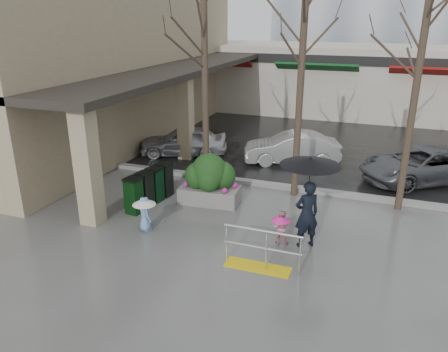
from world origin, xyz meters
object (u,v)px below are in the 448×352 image
Objects in this scene: car_c at (423,165)px; planter at (210,179)px; tree_mideast at (422,48)px; car_a at (183,141)px; child_pink at (281,225)px; handrail at (260,254)px; news_boxes at (150,187)px; car_b at (292,148)px; tree_midwest at (304,32)px; woman at (308,191)px; child_blue at (145,210)px; tree_west at (204,36)px.

planter is at bearing -89.79° from car_c.
car_a is at bearing 162.32° from tree_mideast.
handrail is at bearing 79.89° from child_pink.
news_boxes is 0.54× the size of car_b.
car_b is at bearing -129.46° from car_c.
child_pink is at bearing -5.40° from news_boxes.
tree_midwest is at bearing 32.85° from planter.
planter is at bearing -164.69° from tree_mideast.
child_blue is (-4.37, -0.68, -0.92)m from woman.
car_b is (-1.14, 6.77, 0.09)m from child_pink.
news_boxes is at bearing -6.33° from car_a.
child_blue is at bearing -149.04° from tree_mideast.
woman is (4.17, -3.34, -3.54)m from tree_west.
woman is at bearing -133.73° from child_blue.
car_c reaches higher than handrail.
woman is 4.52m from child_blue.
tree_midwest is at bearing 43.08° from car_a.
tree_mideast reaches higher than car_a.
woman is at bearing -73.81° from tree_midwest.
handrail is 8.19m from car_b.
tree_midwest is at bearing -89.05° from car_c.
tree_west is (-3.36, 4.80, 4.71)m from handrail.
child_pink is (-0.64, -0.11, -1.01)m from woman.
handrail is at bearing 16.56° from car_a.
car_a reaches higher than child_pink.
news_boxes is at bearing -27.76° from child_blue.
tree_midwest is at bearing -92.82° from child_blue.
tree_west is at bearing 18.72° from car_a.
woman reaches higher than planter.
tree_west is 3.20m from tree_midwest.
child_pink is at bearing 82.73° from handrail.
tree_west is 6.50m from tree_mideast.
woman is 0.67× the size of car_a.
tree_mideast is 8.94m from news_boxes.
tree_midwest is 7.41× the size of child_pink.
child_pink is (-2.97, -3.45, -4.32)m from tree_mideast.
child_blue is (-3.74, -0.58, 0.09)m from child_pink.
handrail is 0.42× the size of car_c.
car_a is at bearing -36.19° from child_blue.
tree_west is 1.50× the size of car_c.
tree_midwest is at bearing 0.00° from tree_west.
child_blue is (-0.20, -4.02, -4.45)m from tree_west.
child_pink is 0.25× the size of car_b.
news_boxes is (-4.52, 1.12, 0.03)m from child_pink.
news_boxes is (-1.76, -0.76, -0.22)m from planter.
tree_mideast is 6.27m from child_pink.
tree_midwest is 7.62m from car_a.
tree_west is 1.05× the size of tree_mideast.
car_c reaches higher than child_pink.
tree_mideast is 2.64× the size of woman.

